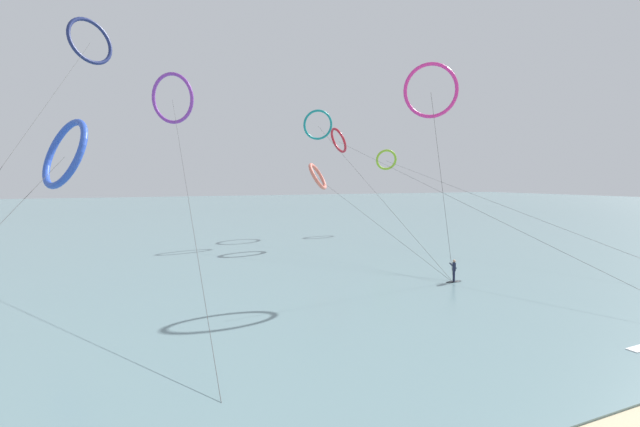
{
  "coord_description": "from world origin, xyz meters",
  "views": [
    {
      "loc": [
        -10.07,
        -3.39,
        7.75
      ],
      "look_at": [
        0.0,
        20.07,
        5.72
      ],
      "focal_mm": 23.65,
      "sensor_mm": 36.0,
      "label": 1
    }
  ],
  "objects_px": {
    "kite_teal": "(318,125)",
    "kite_violet": "(172,98)",
    "kite_magenta": "(431,91)",
    "surfer_charcoal": "(454,272)",
    "kite_crimson": "(339,141)",
    "kite_coral": "(318,177)",
    "kite_cobalt": "(65,154)",
    "kite_lime": "(387,160)",
    "kite_navy": "(90,41)"
  },
  "relations": [
    {
      "from": "kite_crimson",
      "to": "kite_navy",
      "type": "distance_m",
      "value": 33.04
    },
    {
      "from": "kite_crimson",
      "to": "kite_coral",
      "type": "height_order",
      "value": "kite_crimson"
    },
    {
      "from": "kite_violet",
      "to": "kite_cobalt",
      "type": "bearing_deg",
      "value": 109.03
    },
    {
      "from": "kite_teal",
      "to": "kite_violet",
      "type": "height_order",
      "value": "kite_violet"
    },
    {
      "from": "kite_crimson",
      "to": "kite_magenta",
      "type": "bearing_deg",
      "value": 170.56
    },
    {
      "from": "kite_magenta",
      "to": "kite_teal",
      "type": "distance_m",
      "value": 23.94
    },
    {
      "from": "kite_teal",
      "to": "kite_violet",
      "type": "xyz_separation_m",
      "value": [
        -18.06,
        -1.37,
        1.82
      ]
    },
    {
      "from": "kite_magenta",
      "to": "kite_coral",
      "type": "relative_size",
      "value": 0.74
    },
    {
      "from": "kite_crimson",
      "to": "kite_lime",
      "type": "bearing_deg",
      "value": -95.86
    },
    {
      "from": "kite_lime",
      "to": "kite_teal",
      "type": "xyz_separation_m",
      "value": [
        -12.88,
        -3.69,
        4.13
      ]
    },
    {
      "from": "kite_magenta",
      "to": "kite_violet",
      "type": "relative_size",
      "value": 0.44
    },
    {
      "from": "surfer_charcoal",
      "to": "kite_crimson",
      "type": "xyz_separation_m",
      "value": [
        5.42,
        31.24,
        12.69
      ]
    },
    {
      "from": "kite_navy",
      "to": "kite_teal",
      "type": "bearing_deg",
      "value": -28.72
    },
    {
      "from": "kite_crimson",
      "to": "kite_violet",
      "type": "relative_size",
      "value": 1.29
    },
    {
      "from": "kite_crimson",
      "to": "kite_navy",
      "type": "height_order",
      "value": "kite_navy"
    },
    {
      "from": "surfer_charcoal",
      "to": "kite_teal",
      "type": "height_order",
      "value": "kite_teal"
    },
    {
      "from": "kite_coral",
      "to": "kite_navy",
      "type": "bearing_deg",
      "value": 122.48
    },
    {
      "from": "surfer_charcoal",
      "to": "kite_magenta",
      "type": "distance_m",
      "value": 14.13
    },
    {
      "from": "surfer_charcoal",
      "to": "kite_violet",
      "type": "height_order",
      "value": "kite_violet"
    },
    {
      "from": "kite_magenta",
      "to": "kite_violet",
      "type": "bearing_deg",
      "value": -24.56
    },
    {
      "from": "kite_magenta",
      "to": "surfer_charcoal",
      "type": "bearing_deg",
      "value": 128.6
    },
    {
      "from": "kite_coral",
      "to": "kite_lime",
      "type": "bearing_deg",
      "value": -20.17
    },
    {
      "from": "kite_lime",
      "to": "kite_navy",
      "type": "height_order",
      "value": "kite_navy"
    },
    {
      "from": "kite_cobalt",
      "to": "kite_teal",
      "type": "height_order",
      "value": "kite_teal"
    },
    {
      "from": "kite_teal",
      "to": "kite_coral",
      "type": "xyz_separation_m",
      "value": [
        -2.56,
        -5.91,
        -6.76
      ]
    },
    {
      "from": "kite_cobalt",
      "to": "kite_lime",
      "type": "bearing_deg",
      "value": 90.42
    },
    {
      "from": "kite_teal",
      "to": "kite_magenta",
      "type": "bearing_deg",
      "value": 96.16
    },
    {
      "from": "kite_crimson",
      "to": "kite_cobalt",
      "type": "height_order",
      "value": "kite_crimson"
    },
    {
      "from": "kite_violet",
      "to": "kite_coral",
      "type": "distance_m",
      "value": 18.29
    },
    {
      "from": "kite_cobalt",
      "to": "kite_navy",
      "type": "height_order",
      "value": "kite_navy"
    },
    {
      "from": "surfer_charcoal",
      "to": "kite_coral",
      "type": "relative_size",
      "value": 0.08
    },
    {
      "from": "kite_cobalt",
      "to": "kite_teal",
      "type": "distance_m",
      "value": 32.89
    },
    {
      "from": "kite_magenta",
      "to": "kite_navy",
      "type": "distance_m",
      "value": 32.88
    },
    {
      "from": "kite_teal",
      "to": "kite_navy",
      "type": "xyz_separation_m",
      "value": [
        -25.68,
        -3.7,
        6.29
      ]
    },
    {
      "from": "kite_crimson",
      "to": "kite_teal",
      "type": "xyz_separation_m",
      "value": [
        -5.31,
        -4.76,
        1.42
      ]
    },
    {
      "from": "surfer_charcoal",
      "to": "kite_lime",
      "type": "xyz_separation_m",
      "value": [
        12.98,
        30.17,
        9.97
      ]
    },
    {
      "from": "surfer_charcoal",
      "to": "kite_magenta",
      "type": "height_order",
      "value": "kite_magenta"
    },
    {
      "from": "surfer_charcoal",
      "to": "kite_coral",
      "type": "height_order",
      "value": "kite_coral"
    },
    {
      "from": "surfer_charcoal",
      "to": "kite_lime",
      "type": "distance_m",
      "value": 34.33
    },
    {
      "from": "surfer_charcoal",
      "to": "kite_cobalt",
      "type": "height_order",
      "value": "kite_cobalt"
    },
    {
      "from": "surfer_charcoal",
      "to": "kite_teal",
      "type": "distance_m",
      "value": 30.01
    },
    {
      "from": "surfer_charcoal",
      "to": "kite_violet",
      "type": "relative_size",
      "value": 0.04
    },
    {
      "from": "kite_lime",
      "to": "kite_teal",
      "type": "height_order",
      "value": "kite_teal"
    },
    {
      "from": "kite_cobalt",
      "to": "kite_navy",
      "type": "xyz_separation_m",
      "value": [
        0.47,
        15.5,
        11.73
      ]
    },
    {
      "from": "kite_lime",
      "to": "kite_cobalt",
      "type": "distance_m",
      "value": 45.26
    },
    {
      "from": "surfer_charcoal",
      "to": "kite_magenta",
      "type": "bearing_deg",
      "value": -139.21
    },
    {
      "from": "kite_violet",
      "to": "kite_navy",
      "type": "bearing_deg",
      "value": 60.42
    },
    {
      "from": "kite_cobalt",
      "to": "surfer_charcoal",
      "type": "bearing_deg",
      "value": 44.41
    },
    {
      "from": "kite_cobalt",
      "to": "kite_navy",
      "type": "relative_size",
      "value": 0.47
    },
    {
      "from": "kite_teal",
      "to": "kite_coral",
      "type": "distance_m",
      "value": 9.34
    }
  ]
}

